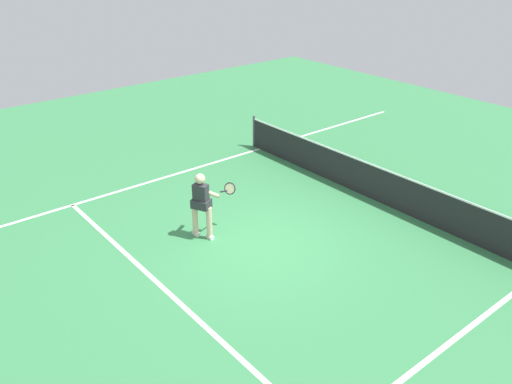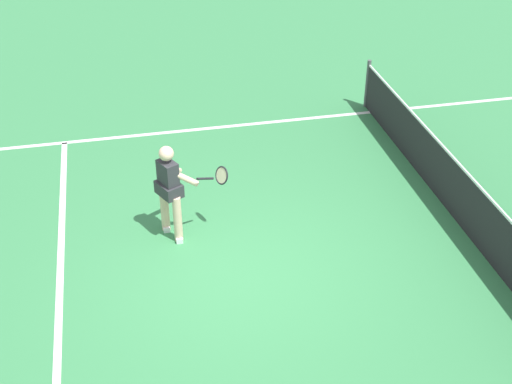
# 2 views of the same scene
# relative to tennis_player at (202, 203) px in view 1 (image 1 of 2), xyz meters

# --- Properties ---
(ground_plane) EXTENTS (28.14, 28.14, 0.00)m
(ground_plane) POSITION_rel_tennis_player_xyz_m (1.07, 0.76, -0.85)
(ground_plane) COLOR #38844C
(service_line_marking) EXTENTS (8.84, 0.10, 0.01)m
(service_line_marking) POSITION_rel_tennis_player_xyz_m (1.07, -1.71, -0.84)
(service_line_marking) COLOR white
(service_line_marking) RESTS_ON ground
(sideline_left_marking) EXTENTS (0.10, 19.64, 0.01)m
(sideline_left_marking) POSITION_rel_tennis_player_xyz_m (-3.35, 0.76, -0.84)
(sideline_left_marking) COLOR white
(sideline_left_marking) RESTS_ON ground
(sideline_right_marking) EXTENTS (0.10, 19.64, 0.01)m
(sideline_right_marking) POSITION_rel_tennis_player_xyz_m (5.49, 0.76, -0.84)
(sideline_right_marking) COLOR white
(sideline_right_marking) RESTS_ON ground
(court_net) EXTENTS (9.52, 0.08, 1.02)m
(court_net) POSITION_rel_tennis_player_xyz_m (1.07, 4.42, -0.37)
(court_net) COLOR #4C4C51
(court_net) RESTS_ON ground
(tennis_player) EXTENTS (0.68, 1.13, 1.55)m
(tennis_player) POSITION_rel_tennis_player_xyz_m (0.00, 0.00, 0.00)
(tennis_player) COLOR beige
(tennis_player) RESTS_ON ground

